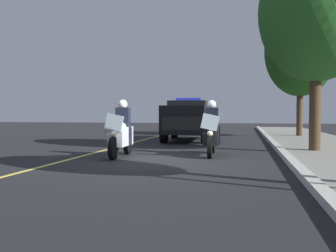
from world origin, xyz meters
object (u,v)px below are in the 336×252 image
(police_motorcycle_lead_left, at_px, (121,134))
(tree_far_back, at_px, (300,51))
(police_motorcycle_lead_right, at_px, (211,133))
(police_suv, at_px, (188,118))
(tree_mid_block, at_px, (316,12))

(police_motorcycle_lead_left, relative_size, tree_far_back, 0.31)
(police_motorcycle_lead_right, bearing_deg, police_motorcycle_lead_left, -71.16)
(police_suv, xyz_separation_m, tree_far_back, (-3.45, 5.57, 3.59))
(police_motorcycle_lead_left, relative_size, police_suv, 0.43)
(police_motorcycle_lead_left, height_order, police_motorcycle_lead_right, same)
(police_motorcycle_lead_right, xyz_separation_m, tree_mid_block, (-1.35, 3.25, 3.88))
(tree_mid_block, xyz_separation_m, tree_far_back, (-8.27, 0.67, 0.07))
(police_motorcycle_lead_right, relative_size, tree_far_back, 0.31)
(police_motorcycle_lead_left, xyz_separation_m, police_motorcycle_lead_right, (-0.89, 2.61, 0.00))
(police_motorcycle_lead_left, distance_m, tree_mid_block, 7.38)
(tree_mid_block, bearing_deg, police_suv, -134.54)
(police_suv, height_order, tree_mid_block, tree_mid_block)
(police_motorcycle_lead_right, distance_m, tree_far_back, 11.12)
(police_motorcycle_lead_right, xyz_separation_m, tree_far_back, (-9.62, 3.93, 3.95))
(tree_mid_block, bearing_deg, tree_far_back, 175.34)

